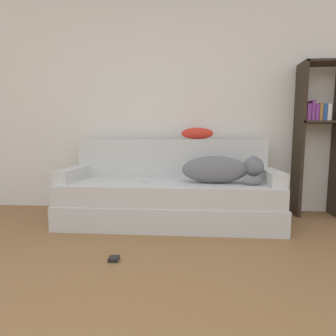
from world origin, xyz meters
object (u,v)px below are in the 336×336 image
object	(u,v)px
couch	(169,202)
power_adapter	(114,259)
throw_pillow	(197,133)
laptop	(160,181)
bookshelf	(318,130)
dog	(221,169)

from	to	relation	value
couch	power_adapter	world-z (taller)	couch
throw_pillow	power_adapter	world-z (taller)	throw_pillow
couch	laptop	world-z (taller)	laptop
bookshelf	power_adapter	distance (m)	2.58
bookshelf	laptop	bearing A→B (deg)	-166.42
laptop	power_adapter	distance (m)	1.02
dog	throw_pillow	world-z (taller)	throw_pillow
couch	laptop	xyz separation A→B (m)	(-0.09, -0.04, 0.23)
dog	laptop	world-z (taller)	dog
couch	laptop	distance (m)	0.25
couch	bookshelf	xyz separation A→B (m)	(1.67, 0.38, 0.77)
laptop	bookshelf	distance (m)	1.88
dog	bookshelf	xyz separation A→B (m)	(1.13, 0.46, 0.40)
throw_pillow	power_adapter	size ratio (longest dim) A/B	5.12
couch	throw_pillow	world-z (taller)	throw_pillow
power_adapter	couch	bearing A→B (deg)	70.21
bookshelf	power_adapter	xyz separation A→B (m)	(-2.00, -1.31, -0.97)
laptop	dog	bearing A→B (deg)	-20.82
power_adapter	bookshelf	bearing A→B (deg)	33.25
laptop	bookshelf	world-z (taller)	bookshelf
couch	power_adapter	xyz separation A→B (m)	(-0.33, -0.93, -0.20)
power_adapter	dog	bearing A→B (deg)	44.21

